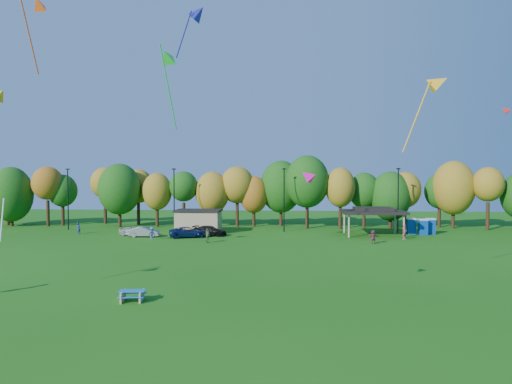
# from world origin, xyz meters

# --- Properties ---
(ground) EXTENTS (160.00, 160.00, 0.00)m
(ground) POSITION_xyz_m (0.00, 0.00, 0.00)
(ground) COLOR #19600F
(ground) RESTS_ON ground
(tree_line) EXTENTS (93.57, 10.55, 11.15)m
(tree_line) POSITION_xyz_m (-1.03, 45.51, 5.91)
(tree_line) COLOR black
(tree_line) RESTS_ON ground
(lamp_posts) EXTENTS (64.50, 0.25, 9.09)m
(lamp_posts) POSITION_xyz_m (2.00, 40.00, 4.90)
(lamp_posts) COLOR black
(lamp_posts) RESTS_ON ground
(utility_building) EXTENTS (6.30, 4.30, 3.25)m
(utility_building) POSITION_xyz_m (-10.00, 38.00, 1.64)
(utility_building) COLOR tan
(utility_building) RESTS_ON ground
(pavilion) EXTENTS (8.20, 6.20, 3.77)m
(pavilion) POSITION_xyz_m (14.00, 37.00, 3.23)
(pavilion) COLOR tan
(pavilion) RESTS_ON ground
(porta_potties) EXTENTS (3.75, 2.18, 2.18)m
(porta_potties) POSITION_xyz_m (20.81, 38.43, 1.10)
(porta_potties) COLOR #0C3E9E
(porta_potties) RESTS_ON ground
(picnic_table) EXTENTS (1.79, 1.55, 0.70)m
(picnic_table) POSITION_xyz_m (-7.17, 2.87, 0.41)
(picnic_table) COLOR tan
(picnic_table) RESTS_ON ground
(car_a) EXTENTS (4.00, 2.65, 1.27)m
(car_a) POSITION_xyz_m (-18.10, 33.87, 0.63)
(car_a) COLOR #BABABA
(car_a) RESTS_ON ground
(car_b) EXTENTS (4.11, 1.71, 1.32)m
(car_b) POSITION_xyz_m (-16.20, 32.97, 0.66)
(car_b) COLOR gray
(car_b) RESTS_ON ground
(car_c) EXTENTS (5.38, 3.65, 1.37)m
(car_c) POSITION_xyz_m (-10.35, 32.95, 0.68)
(car_c) COLOR #0D1F50
(car_c) RESTS_ON ground
(car_d) EXTENTS (4.82, 2.70, 1.32)m
(car_d) POSITION_xyz_m (-7.84, 34.83, 0.66)
(car_d) COLOR black
(car_d) RESTS_ON ground
(far_person_0) EXTENTS (1.57, 0.76, 1.63)m
(far_person_0) POSITION_xyz_m (12.62, 29.07, 0.81)
(far_person_0) COLOR #8A3955
(far_person_0) RESTS_ON ground
(far_person_1) EXTENTS (1.01, 1.01, 1.73)m
(far_person_1) POSITION_xyz_m (-6.97, 28.37, 0.86)
(far_person_1) COLOR #577044
(far_person_1) RESTS_ON ground
(far_person_2) EXTENTS (0.77, 0.89, 1.58)m
(far_person_2) POSITION_xyz_m (-26.33, 35.38, 0.79)
(far_person_2) COLOR #5155B2
(far_person_2) RESTS_ON ground
(far_person_3) EXTENTS (1.14, 1.17, 1.61)m
(far_person_3) POSITION_xyz_m (-14.32, 30.21, 0.80)
(far_person_3) COLOR #4F67AE
(far_person_3) RESTS_ON ground
(far_person_4) EXTENTS (0.80, 0.75, 1.84)m
(far_person_4) POSITION_xyz_m (17.17, 32.87, 0.92)
(far_person_4) COLOR #B25465
(far_person_4) RESTS_ON ground
(kite_3) EXTENTS (1.46, 1.33, 1.19)m
(kite_3) POSITION_xyz_m (25.93, 26.03, 15.11)
(kite_3) COLOR red
(kite_6) EXTENTS (1.31, 1.15, 1.10)m
(kite_6) POSITION_xyz_m (3.83, 2.18, 7.98)
(kite_6) COLOR #C40A82
(kite_7) EXTENTS (2.95, 1.70, 4.63)m
(kite_7) POSITION_xyz_m (-4.79, 12.50, 21.43)
(kite_7) COLOR navy
(kite_8) EXTENTS (1.32, 3.69, 6.31)m
(kite_8) POSITION_xyz_m (-16.21, 8.42, 20.95)
(kite_8) COLOR #FD4F16
(kite_10) EXTENTS (2.00, 4.32, 7.41)m
(kite_10) POSITION_xyz_m (-7.83, 14.04, 18.30)
(kite_10) COLOR green
(kite_11) EXTENTS (3.30, 1.45, 5.48)m
(kite_11) POSITION_xyz_m (12.68, 6.12, 14.11)
(kite_11) COLOR #F6A919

